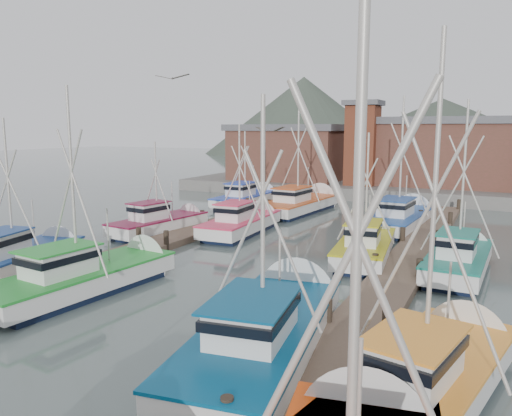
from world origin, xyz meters
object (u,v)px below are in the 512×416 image
at_px(lookout_tower, 362,142).
at_px(boat_4, 92,275).
at_px(boat_12, 302,203).
at_px(boat_8, 244,223).

distance_m(lookout_tower, boat_4, 35.66).
xyz_separation_m(lookout_tower, boat_12, (-2.03, -11.56, -4.87)).
xyz_separation_m(lookout_tower, boat_4, (-2.63, -35.22, -4.87)).
height_order(lookout_tower, boat_12, lookout_tower).
relative_size(lookout_tower, boat_8, 0.99).
bearing_deg(boat_12, boat_8, -87.06).
relative_size(boat_4, boat_8, 1.10).
xyz_separation_m(boat_4, boat_12, (0.59, 23.66, 0.00)).
bearing_deg(boat_12, boat_4, -86.36).
height_order(boat_4, boat_12, boat_12).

